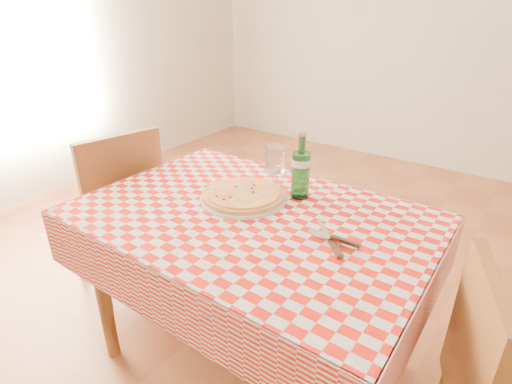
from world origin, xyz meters
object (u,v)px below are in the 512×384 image
dining_table (251,236)px  chair_far (119,204)px  pizza_plate (243,194)px  water_bottle (301,165)px  wine_glass (275,170)px

dining_table → chair_far: chair_far is taller
chair_far → pizza_plate: (0.78, 0.05, 0.25)m
pizza_plate → dining_table: bearing=-39.3°
pizza_plate → water_bottle: bearing=42.6°
pizza_plate → wine_glass: size_ratio=1.70×
pizza_plate → water_bottle: size_ratio=1.28×
pizza_plate → wine_glass: bearing=61.4°
wine_glass → dining_table: bearing=-81.8°
chair_far → pizza_plate: chair_far is taller
dining_table → pizza_plate: size_ratio=3.47×
dining_table → water_bottle: (0.07, 0.23, 0.23)m
dining_table → wine_glass: 0.29m
chair_far → pizza_plate: bearing=-164.9°
water_bottle → wine_glass: (-0.10, -0.03, -0.03)m
chair_far → water_bottle: (0.95, 0.20, 0.37)m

